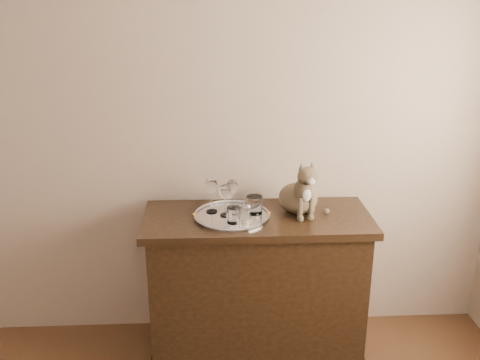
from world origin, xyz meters
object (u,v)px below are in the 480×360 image
at_px(wine_glass_d, 225,200).
at_px(sideboard, 257,287).
at_px(cat, 298,185).
at_px(tray, 232,216).
at_px(tumbler_a, 243,214).
at_px(tumbler_c, 254,205).
at_px(wine_glass_a, 211,195).
at_px(tumbler_b, 234,215).
at_px(wine_glass_b, 232,195).

bearing_deg(wine_glass_d, sideboard, 0.35).
relative_size(wine_glass_d, cat, 0.56).
xyz_separation_m(sideboard, tray, (-0.13, -0.01, 0.43)).
distance_m(tumbler_a, tumbler_c, 0.12).
xyz_separation_m(wine_glass_a, tumbler_b, (0.11, -0.15, -0.05)).
relative_size(tray, cat, 1.29).
height_order(sideboard, cat, cat).
distance_m(sideboard, tray, 0.45).
xyz_separation_m(tumbler_b, tumbler_c, (0.11, 0.11, 0.01)).
bearing_deg(tumbler_b, tray, 94.23).
bearing_deg(tumbler_a, wine_glass_d, 137.50).
height_order(sideboard, tumbler_c, tumbler_c).
distance_m(tray, tumbler_c, 0.13).
bearing_deg(tumbler_b, tumbler_c, 45.57).
bearing_deg(tumbler_c, tray, -166.88).
bearing_deg(tumbler_b, wine_glass_b, 90.74).
relative_size(wine_glass_b, cat, 0.58).
distance_m(sideboard, tumbler_b, 0.50).
height_order(tumbler_a, tumbler_b, tumbler_a).
bearing_deg(wine_glass_d, tumbler_a, -42.50).
height_order(wine_glass_b, cat, cat).
xyz_separation_m(tray, wine_glass_a, (-0.11, 0.06, 0.10)).
relative_size(tray, tumbler_a, 4.75).
xyz_separation_m(wine_glass_a, wine_glass_b, (0.11, 0.00, -0.01)).
distance_m(wine_glass_a, cat, 0.46).
bearing_deg(wine_glass_a, tumbler_b, -52.95).
relative_size(wine_glass_a, tumbler_b, 2.31).
bearing_deg(tray, sideboard, 3.75).
distance_m(tumbler_c, cat, 0.26).
height_order(wine_glass_d, tumbler_c, wine_glass_d).
bearing_deg(cat, tumbler_a, -167.97).
xyz_separation_m(tray, wine_glass_b, (0.00, 0.06, 0.09)).
relative_size(wine_glass_d, tumbler_c, 1.80).
height_order(tray, wine_glass_a, wine_glass_a).
bearing_deg(tray, cat, 9.26).
height_order(sideboard, wine_glass_b, wine_glass_b).
bearing_deg(cat, wine_glass_d, 175.18).
height_order(tray, wine_glass_b, wine_glass_b).
distance_m(sideboard, wine_glass_b, 0.54).
xyz_separation_m(tumbler_b, cat, (0.35, 0.14, 0.11)).
bearing_deg(cat, tumbler_c, 175.15).
height_order(tray, cat, cat).
bearing_deg(tumbler_c, cat, 7.27).
xyz_separation_m(tumbler_a, cat, (0.30, 0.13, 0.10)).
distance_m(sideboard, tumbler_c, 0.48).
bearing_deg(wine_glass_b, sideboard, -22.96).
height_order(tumbler_b, cat, cat).
bearing_deg(sideboard, tumbler_a, -132.98).
height_order(tumbler_a, cat, cat).
xyz_separation_m(wine_glass_b, tumbler_c, (0.11, -0.04, -0.04)).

